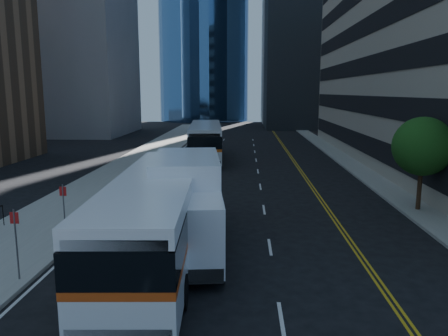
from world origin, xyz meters
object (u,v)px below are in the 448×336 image
street_tree (423,146)px  bus_front (157,215)px  bus_rear (206,140)px  box_truck (186,203)px

street_tree → bus_front: size_ratio=0.38×
bus_front → bus_rear: bearing=88.1°
bus_rear → box_truck: size_ratio=1.62×
bus_rear → bus_front: bearing=-93.5°
box_truck → bus_rear: bearing=87.2°
street_tree → bus_rear: size_ratio=0.38×
bus_front → box_truck: box_truck is taller
bus_front → box_truck: 1.52m
bus_rear → box_truck: bearing=-91.3°
bus_front → box_truck: size_ratio=1.61×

